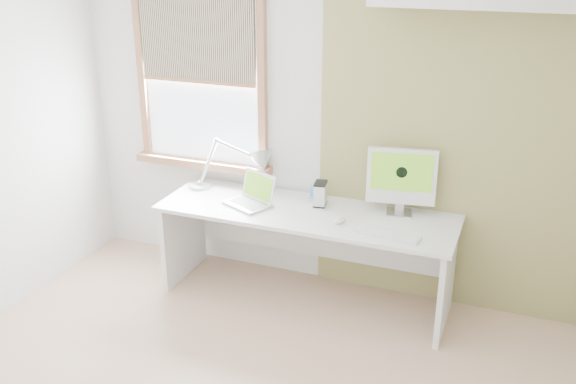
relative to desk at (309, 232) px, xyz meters
The scene contains 11 objects.
room 1.63m from the desk, 90.53° to the right, with size 4.04×3.54×2.64m.
accent_wall 1.28m from the desk, 16.77° to the left, with size 2.00×0.02×2.60m, color #9D9154.
window 1.46m from the desk, 165.01° to the left, with size 1.20×0.14×1.42m.
desk is the anchor object (origin of this frame).
desk_lamp 0.70m from the desk, 163.84° to the left, with size 0.76×0.35×0.42m.
laptop 0.50m from the desk, 169.58° to the right, with size 0.41×0.38×0.23m.
phone_dock 0.27m from the desk, 94.64° to the left, with size 0.09×0.09×0.13m.
external_drive 0.30m from the desk, 55.15° to the left, with size 0.11×0.15×0.18m.
imac 0.81m from the desk, 13.70° to the left, with size 0.50×0.20×0.48m.
keyboard 0.72m from the desk, 21.33° to the right, with size 0.47×0.19×0.02m.
mouse 0.40m from the desk, 30.48° to the right, with size 0.07×0.11×0.03m, color white.
Camera 1 is at (1.44, -2.66, 2.58)m, focal length 39.76 mm.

